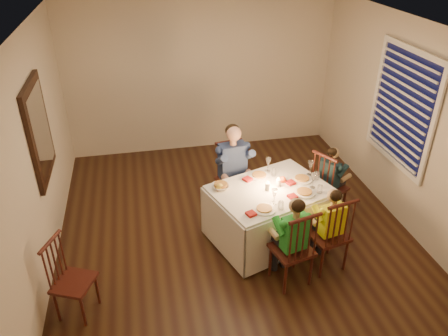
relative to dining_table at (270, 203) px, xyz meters
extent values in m
plane|color=black|center=(-0.40, 0.27, -0.52)|extent=(5.00, 5.00, 0.00)
cube|color=beige|center=(-2.65, 0.27, 0.78)|extent=(0.02, 5.00, 2.60)
cube|color=beige|center=(1.85, 0.27, 0.78)|extent=(0.02, 5.00, 2.60)
cube|color=beige|center=(-0.40, 2.77, 0.78)|extent=(4.50, 0.02, 2.60)
plane|color=white|center=(-0.40, 0.27, 2.08)|extent=(5.00, 5.00, 0.00)
cube|color=white|center=(0.00, 0.00, 0.19)|extent=(1.62, 1.37, 0.04)
cube|color=white|center=(-0.16, 0.47, -0.16)|extent=(1.34, 0.48, 0.68)
cube|color=white|center=(0.16, -0.47, -0.16)|extent=(1.34, 0.48, 0.68)
cube|color=white|center=(0.66, 0.23, -0.16)|extent=(0.35, 0.97, 0.68)
cube|color=white|center=(-0.66, -0.23, -0.16)|extent=(0.35, 0.97, 0.68)
cylinder|color=white|center=(-0.06, 0.31, 0.22)|extent=(0.33, 0.33, 0.02)
cylinder|color=white|center=(-0.20, -0.42, 0.22)|extent=(0.33, 0.33, 0.02)
cylinder|color=white|center=(0.36, -0.18, 0.22)|extent=(0.33, 0.33, 0.02)
cylinder|color=white|center=(0.45, 0.12, 0.22)|extent=(0.33, 0.33, 0.02)
cylinder|color=white|center=(-0.05, -0.02, 0.26)|extent=(0.06, 0.06, 0.10)
cylinder|color=white|center=(0.10, 0.03, 0.26)|extent=(0.06, 0.06, 0.10)
sphere|color=yellow|center=(-0.62, 0.10, 0.26)|extent=(0.09, 0.09, 0.09)
sphere|color=#F54C14|center=(0.19, 0.12, 0.25)|extent=(0.08, 0.08, 0.08)
imported|color=white|center=(-0.60, 0.14, 0.24)|extent=(0.22, 0.22, 0.05)
cube|color=black|center=(-2.62, 0.57, 0.98)|extent=(0.05, 0.95, 1.15)
cube|color=white|center=(-2.59, 0.57, 0.98)|extent=(0.01, 0.78, 0.98)
cube|color=#0D1036|center=(1.83, 0.37, 0.98)|extent=(0.01, 1.20, 1.40)
cube|color=white|center=(1.82, 0.37, 0.98)|extent=(0.03, 1.34, 1.54)
camera|label=1|loc=(-1.48, -4.28, 3.07)|focal=35.00mm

